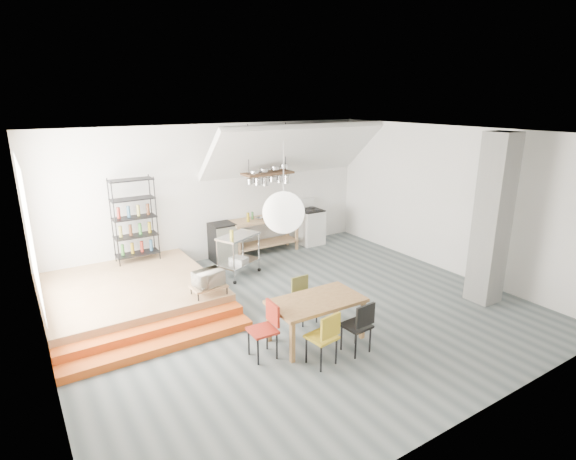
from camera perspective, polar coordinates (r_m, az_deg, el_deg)
floor at (r=8.36m, az=1.24°, el=-10.28°), size 8.00×8.00×0.00m
wall_back at (r=10.78m, az=-9.13°, el=4.67°), size 8.00×0.04×3.20m
wall_left at (r=6.57m, az=-29.22°, el=-4.95°), size 0.04×7.00×3.20m
wall_right at (r=10.48m, az=19.85°, el=3.56°), size 0.04×7.00×3.20m
ceiling at (r=7.49m, az=1.39°, el=12.15°), size 8.00×7.00×0.02m
slope_ceiling at (r=10.95m, az=0.73°, el=10.09°), size 4.40×1.44×1.32m
window_pane at (r=7.95m, az=-30.08°, el=-0.10°), size 0.02×2.50×2.20m
platform at (r=9.09m, az=-19.47°, el=-7.61°), size 3.00×3.00×0.40m
step_lower at (r=7.45m, az=-15.71°, el=-13.96°), size 3.00×0.35×0.13m
step_upper at (r=7.71m, az=-16.54°, el=-12.35°), size 3.00×0.35×0.27m
concrete_column at (r=9.08m, az=24.51°, el=1.17°), size 0.50×0.50×3.20m
kitchen_counter at (r=11.18m, az=-3.01°, el=0.14°), size 1.80×0.60×0.91m
stove at (r=11.95m, az=2.83°, el=0.49°), size 0.60×0.60×1.18m
pot_rack at (r=10.70m, az=-2.39°, el=6.83°), size 1.20×0.50×1.43m
wire_shelving at (r=9.95m, az=-18.94°, el=1.38°), size 0.88×0.38×1.80m
microwave_shelf at (r=8.14m, az=-10.02°, el=-7.07°), size 0.60×0.40×0.16m
paper_lantern at (r=6.36m, az=-0.56°, el=2.24°), size 0.60×0.60×0.60m
dining_table at (r=7.21m, az=3.63°, el=-9.36°), size 1.50×0.86×0.70m
chair_mustard at (r=6.62m, az=4.73°, el=-13.09°), size 0.43×0.43×0.84m
chair_black at (r=6.98m, az=9.10°, el=-11.61°), size 0.41×0.41×0.84m
chair_olive at (r=7.86m, az=1.90°, el=-8.27°), size 0.37×0.37×0.79m
chair_red at (r=6.83m, az=-2.74°, el=-11.97°), size 0.41×0.41×0.85m
rolling_cart at (r=9.79m, az=-6.31°, el=-2.50°), size 1.06×0.86×0.93m
mini_fridge at (r=10.79m, az=-8.32°, el=-1.54°), size 0.54×0.54×0.92m
microwave at (r=8.08m, az=-10.07°, el=-6.05°), size 0.56×0.42×0.28m
bowl at (r=10.98m, az=-3.65°, el=1.49°), size 0.21×0.21×0.05m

